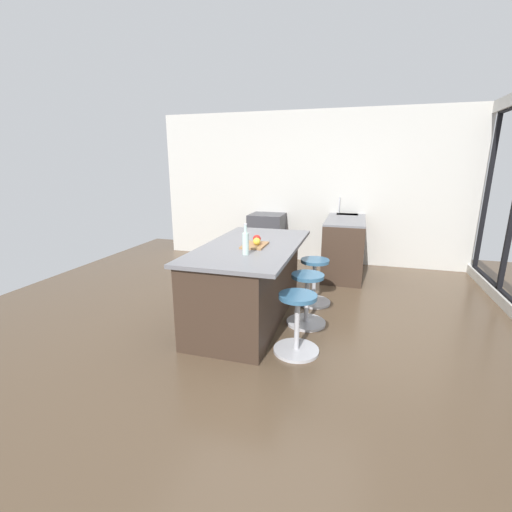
{
  "coord_description": "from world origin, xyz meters",
  "views": [
    {
      "loc": [
        3.5,
        0.9,
        1.76
      ],
      "look_at": [
        -0.13,
        -0.17,
        0.75
      ],
      "focal_mm": 24.37,
      "sensor_mm": 36.0,
      "label": 1
    }
  ],
  "objects_px": {
    "stool_by_window": "(314,283)",
    "stool_middle": "(307,301)",
    "kitchen_island": "(248,281)",
    "stool_near_camera": "(297,325)",
    "cutting_board": "(255,245)",
    "oven_range": "(267,238)",
    "apple_yellow": "(257,241)",
    "water_bottle": "(246,243)",
    "apple_red": "(257,239)"
  },
  "relations": [
    {
      "from": "stool_by_window",
      "to": "stool_middle",
      "type": "relative_size",
      "value": 1.0
    },
    {
      "from": "kitchen_island",
      "to": "stool_near_camera",
      "type": "relative_size",
      "value": 3.41
    },
    {
      "from": "cutting_board",
      "to": "kitchen_island",
      "type": "bearing_deg",
      "value": -125.09
    },
    {
      "from": "stool_by_window",
      "to": "cutting_board",
      "type": "height_order",
      "value": "cutting_board"
    },
    {
      "from": "oven_range",
      "to": "cutting_board",
      "type": "distance_m",
      "value": 2.57
    },
    {
      "from": "kitchen_island",
      "to": "apple_yellow",
      "type": "bearing_deg",
      "value": 53.88
    },
    {
      "from": "apple_yellow",
      "to": "water_bottle",
      "type": "height_order",
      "value": "water_bottle"
    },
    {
      "from": "oven_range",
      "to": "apple_yellow",
      "type": "xyz_separation_m",
      "value": [
        2.51,
        0.54,
        0.5
      ]
    },
    {
      "from": "oven_range",
      "to": "apple_red",
      "type": "xyz_separation_m",
      "value": [
        2.4,
        0.51,
        0.51
      ]
    },
    {
      "from": "cutting_board",
      "to": "apple_yellow",
      "type": "bearing_deg",
      "value": 50.5
    },
    {
      "from": "kitchen_island",
      "to": "water_bottle",
      "type": "bearing_deg",
      "value": 15.29
    },
    {
      "from": "apple_yellow",
      "to": "water_bottle",
      "type": "relative_size",
      "value": 0.26
    },
    {
      "from": "cutting_board",
      "to": "apple_red",
      "type": "height_order",
      "value": "apple_red"
    },
    {
      "from": "oven_range",
      "to": "stool_by_window",
      "type": "height_order",
      "value": "oven_range"
    },
    {
      "from": "oven_range",
      "to": "stool_near_camera",
      "type": "height_order",
      "value": "oven_range"
    },
    {
      "from": "kitchen_island",
      "to": "stool_by_window",
      "type": "distance_m",
      "value": 0.95
    },
    {
      "from": "kitchen_island",
      "to": "water_bottle",
      "type": "xyz_separation_m",
      "value": [
        0.46,
        0.12,
        0.56
      ]
    },
    {
      "from": "stool_by_window",
      "to": "stool_middle",
      "type": "height_order",
      "value": "same"
    },
    {
      "from": "stool_near_camera",
      "to": "apple_yellow",
      "type": "height_order",
      "value": "apple_yellow"
    },
    {
      "from": "stool_by_window",
      "to": "apple_red",
      "type": "xyz_separation_m",
      "value": [
        0.63,
        -0.58,
        0.67
      ]
    },
    {
      "from": "stool_by_window",
      "to": "cutting_board",
      "type": "distance_m",
      "value": 1.11
    },
    {
      "from": "kitchen_island",
      "to": "apple_red",
      "type": "relative_size",
      "value": 22.43
    },
    {
      "from": "oven_range",
      "to": "kitchen_island",
      "type": "height_order",
      "value": "same"
    },
    {
      "from": "kitchen_island",
      "to": "water_bottle",
      "type": "distance_m",
      "value": 0.73
    },
    {
      "from": "stool_by_window",
      "to": "apple_yellow",
      "type": "relative_size",
      "value": 7.37
    },
    {
      "from": "oven_range",
      "to": "cutting_board",
      "type": "bearing_deg",
      "value": 11.55
    },
    {
      "from": "kitchen_island",
      "to": "stool_near_camera",
      "type": "distance_m",
      "value": 0.95
    },
    {
      "from": "oven_range",
      "to": "stool_by_window",
      "type": "relative_size",
      "value": 1.5
    },
    {
      "from": "stool_by_window",
      "to": "apple_yellow",
      "type": "distance_m",
      "value": 1.14
    },
    {
      "from": "cutting_board",
      "to": "apple_red",
      "type": "xyz_separation_m",
      "value": [
        -0.08,
        0.0,
        0.05
      ]
    },
    {
      "from": "apple_red",
      "to": "water_bottle",
      "type": "xyz_separation_m",
      "value": [
        0.46,
        0.02,
        0.06
      ]
    },
    {
      "from": "stool_by_window",
      "to": "cutting_board",
      "type": "bearing_deg",
      "value": -39.56
    },
    {
      "from": "kitchen_island",
      "to": "oven_range",
      "type": "bearing_deg",
      "value": -170.5
    },
    {
      "from": "oven_range",
      "to": "water_bottle",
      "type": "height_order",
      "value": "water_bottle"
    },
    {
      "from": "oven_range",
      "to": "cutting_board",
      "type": "xyz_separation_m",
      "value": [
        2.48,
        0.51,
        0.45
      ]
    },
    {
      "from": "stool_by_window",
      "to": "water_bottle",
      "type": "distance_m",
      "value": 1.43
    },
    {
      "from": "apple_red",
      "to": "water_bottle",
      "type": "bearing_deg",
      "value": 2.46
    },
    {
      "from": "oven_range",
      "to": "apple_yellow",
      "type": "relative_size",
      "value": 11.06
    },
    {
      "from": "apple_red",
      "to": "cutting_board",
      "type": "bearing_deg",
      "value": -0.39
    },
    {
      "from": "stool_middle",
      "to": "apple_yellow",
      "type": "relative_size",
      "value": 7.37
    },
    {
      "from": "stool_by_window",
      "to": "water_bottle",
      "type": "relative_size",
      "value": 1.89
    },
    {
      "from": "apple_yellow",
      "to": "stool_near_camera",
      "type": "bearing_deg",
      "value": 45.95
    },
    {
      "from": "stool_middle",
      "to": "apple_yellow",
      "type": "height_order",
      "value": "apple_yellow"
    },
    {
      "from": "water_bottle",
      "to": "stool_middle",
      "type": "bearing_deg",
      "value": 128.94
    },
    {
      "from": "stool_near_camera",
      "to": "water_bottle",
      "type": "height_order",
      "value": "water_bottle"
    },
    {
      "from": "oven_range",
      "to": "apple_yellow",
      "type": "bearing_deg",
      "value": 12.1
    },
    {
      "from": "water_bottle",
      "to": "apple_yellow",
      "type": "bearing_deg",
      "value": 178.42
    },
    {
      "from": "stool_by_window",
      "to": "water_bottle",
      "type": "bearing_deg",
      "value": -27.36
    },
    {
      "from": "stool_middle",
      "to": "water_bottle",
      "type": "relative_size",
      "value": 1.89
    },
    {
      "from": "cutting_board",
      "to": "apple_yellow",
      "type": "distance_m",
      "value": 0.06
    }
  ]
}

